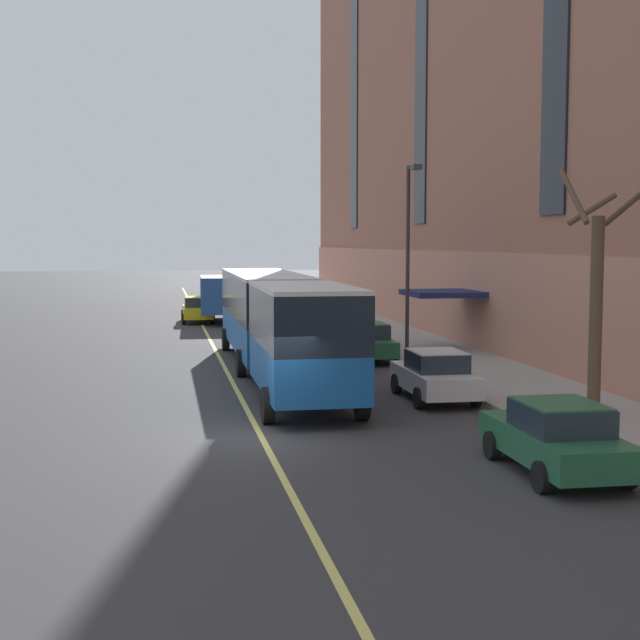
# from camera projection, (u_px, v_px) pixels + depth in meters

# --- Properties ---
(ground_plane) EXTENTS (260.00, 260.00, 0.00)m
(ground_plane) POSITION_uv_depth(u_px,v_px,m) (268.00, 436.00, 22.41)
(ground_plane) COLOR #38383A
(sidewalk) EXTENTS (4.52, 160.00, 0.15)m
(sidewalk) POSITION_uv_depth(u_px,v_px,m) (555.00, 401.00, 26.96)
(sidewalk) COLOR #9E9B93
(sidewalk) RESTS_ON ground
(city_bus) EXTENTS (2.99, 19.79, 3.63)m
(city_bus) POSITION_uv_depth(u_px,v_px,m) (276.00, 318.00, 32.24)
(city_bus) COLOR #19569E
(city_bus) RESTS_ON ground
(parked_car_white_0) EXTENTS (1.99, 4.34, 1.56)m
(parked_car_white_0) POSITION_uv_depth(u_px,v_px,m) (435.00, 375.00, 27.38)
(parked_car_white_0) COLOR silver
(parked_car_white_0) RESTS_ON ground
(parked_car_green_1) EXTENTS (1.94, 4.68, 1.56)m
(parked_car_green_1) POSITION_uv_depth(u_px,v_px,m) (366.00, 341.00, 36.65)
(parked_car_green_1) COLOR #23603D
(parked_car_green_1) RESTS_ON ground
(parked_car_green_2) EXTENTS (2.03, 4.45, 1.56)m
(parked_car_green_2) POSITION_uv_depth(u_px,v_px,m) (557.00, 437.00, 18.69)
(parked_car_green_2) COLOR #23603D
(parked_car_green_2) RESTS_ON ground
(parked_car_silver_3) EXTENTS (2.03, 4.59, 1.56)m
(parked_car_silver_3) POSITION_uv_depth(u_px,v_px,m) (292.00, 307.00, 55.51)
(parked_car_silver_3) COLOR #B7B7BC
(parked_car_silver_3) RESTS_ON ground
(parked_car_red_4) EXTENTS (2.02, 4.67, 1.56)m
(parked_car_red_4) POSITION_uv_depth(u_px,v_px,m) (323.00, 321.00, 46.11)
(parked_car_red_4) COLOR #B21E19
(parked_car_red_4) RESTS_ON ground
(box_truck) EXTENTS (2.55, 7.45, 2.80)m
(box_truck) POSITION_uv_depth(u_px,v_px,m) (219.00, 295.00, 53.85)
(box_truck) COLOR #285199
(box_truck) RESTS_ON ground
(taxi_cab) EXTENTS (1.95, 4.49, 1.56)m
(taxi_cab) POSITION_uv_depth(u_px,v_px,m) (198.00, 309.00, 53.89)
(taxi_cab) COLOR yellow
(taxi_cab) RESTS_ON ground
(street_tree_mid_block) EXTENTS (1.78, 1.73, 6.71)m
(street_tree_mid_block) POSITION_uv_depth(u_px,v_px,m) (596.00, 299.00, 23.81)
(street_tree_mid_block) COLOR brown
(street_tree_mid_block) RESTS_ON sidewalk
(street_lamp) EXTENTS (0.36, 1.48, 7.82)m
(street_lamp) POSITION_uv_depth(u_px,v_px,m) (409.00, 242.00, 36.31)
(street_lamp) COLOR #2D2D30
(street_lamp) RESTS_ON sidewalk
(fire_hydrant) EXTENTS (0.42, 0.24, 0.72)m
(fire_hydrant) POSITION_uv_depth(u_px,v_px,m) (369.00, 332.00, 43.18)
(fire_hydrant) COLOR red
(fire_hydrant) RESTS_ON sidewalk
(lane_centerline) EXTENTS (0.16, 140.00, 0.01)m
(lane_centerline) POSITION_uv_depth(u_px,v_px,m) (249.00, 414.00, 25.32)
(lane_centerline) COLOR #E0D66B
(lane_centerline) RESTS_ON ground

